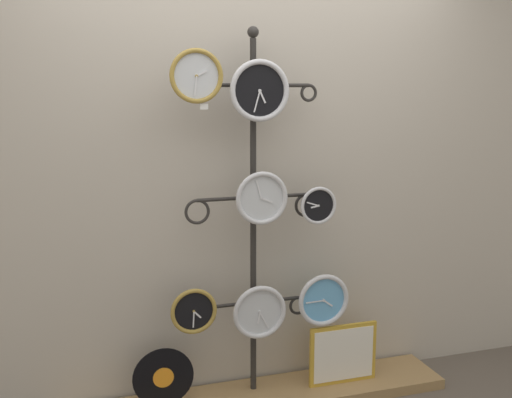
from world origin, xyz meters
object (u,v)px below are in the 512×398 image
at_px(clock_top_left, 196,76).
at_px(clock_bottom_right, 323,300).
at_px(clock_middle_center, 262,198).
at_px(vinyl_record, 163,377).
at_px(clock_top_center, 259,91).
at_px(clock_middle_right, 318,205).
at_px(picture_frame, 343,354).
at_px(clock_bottom_center, 259,312).
at_px(display_stand, 253,299).
at_px(clock_bottom_left, 194,311).

xyz_separation_m(clock_top_left, clock_bottom_right, (0.70, 0.02, -1.22)).
height_order(clock_middle_center, vinyl_record, clock_middle_center).
xyz_separation_m(clock_top_center, clock_middle_center, (0.01, -0.00, -0.55)).
distance_m(clock_middle_right, picture_frame, 0.90).
relative_size(clock_top_left, clock_top_center, 0.84).
relative_size(clock_bottom_right, picture_frame, 0.73).
bearing_deg(clock_middle_center, clock_bottom_center, -163.59).
relative_size(clock_top_left, clock_middle_center, 0.94).
bearing_deg(vinyl_record, clock_top_center, -5.51).
height_order(clock_bottom_right, picture_frame, clock_bottom_right).
bearing_deg(clock_bottom_right, clock_middle_center, -179.46).
height_order(display_stand, clock_bottom_center, display_stand).
bearing_deg(clock_bottom_center, clock_middle_right, -0.00).
height_order(clock_top_center, vinyl_record, clock_top_center).
height_order(clock_top_center, clock_bottom_right, clock_top_center).
height_order(display_stand, clock_top_left, display_stand).
distance_m(clock_top_center, clock_bottom_left, 1.19).
height_order(clock_middle_right, vinyl_record, clock_middle_right).
xyz_separation_m(clock_top_left, clock_middle_right, (0.66, 0.01, -0.68)).
relative_size(clock_middle_right, clock_bottom_right, 0.69).
xyz_separation_m(display_stand, clock_top_left, (-0.32, -0.11, 1.20)).
xyz_separation_m(display_stand, vinyl_record, (-0.51, -0.04, -0.37)).
distance_m(clock_top_left, clock_top_center, 0.33).
bearing_deg(display_stand, vinyl_record, -175.48).
relative_size(clock_top_left, vinyl_record, 0.81).
relative_size(clock_middle_right, picture_frame, 0.50).
height_order(clock_top_left, clock_bottom_left, clock_top_left).
bearing_deg(clock_bottom_left, clock_top_center, -1.52).
bearing_deg(clock_top_left, picture_frame, 1.20).
relative_size(clock_middle_center, clock_bottom_center, 0.95).
bearing_deg(clock_top_center, clock_bottom_left, 178.48).
height_order(clock_middle_right, clock_bottom_right, clock_middle_right).
bearing_deg(clock_bottom_center, picture_frame, 0.63).
height_order(clock_middle_right, picture_frame, clock_middle_right).
height_order(clock_bottom_center, clock_bottom_right, clock_bottom_right).
distance_m(clock_top_center, clock_bottom_right, 1.21).
bearing_deg(vinyl_record, clock_middle_center, -5.53).
xyz_separation_m(display_stand, clock_bottom_right, (0.38, -0.09, -0.02)).
bearing_deg(picture_frame, display_stand, 170.04).
relative_size(clock_bottom_left, clock_bottom_center, 0.83).
distance_m(clock_middle_right, clock_bottom_right, 0.54).
bearing_deg(picture_frame, clock_bottom_left, 179.42).
relative_size(clock_top_center, clock_bottom_left, 1.27).
distance_m(clock_bottom_right, vinyl_record, 0.96).
bearing_deg(clock_bottom_right, clock_bottom_left, 179.43).
bearing_deg(picture_frame, clock_middle_center, -179.77).
height_order(clock_middle_center, clock_bottom_left, clock_middle_center).
relative_size(clock_top_center, vinyl_record, 0.96).
bearing_deg(clock_middle_right, picture_frame, 1.83).
relative_size(display_stand, clock_top_center, 6.52).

